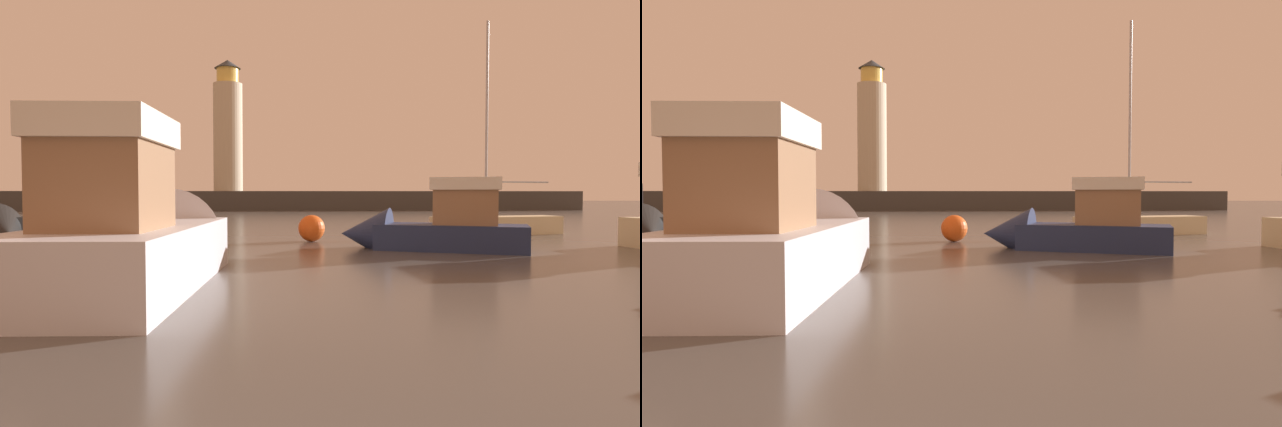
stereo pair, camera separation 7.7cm
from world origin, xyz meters
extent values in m
plane|color=#4C4742|center=(0.00, 30.05, 0.00)|extent=(220.00, 220.00, 0.00)
cube|color=#423F3D|center=(0.00, 60.10, 1.10)|extent=(70.11, 4.84, 2.19)
cylinder|color=beige|center=(-5.69, 60.10, 8.30)|extent=(3.31, 3.31, 12.21)
cylinder|color=#F2CC59|center=(-5.69, 60.10, 15.26)|extent=(2.48, 2.48, 1.71)
cone|color=#33383D|center=(-5.69, 60.10, 16.60)|extent=(2.98, 2.98, 0.98)
cube|color=#1E284C|center=(6.27, 16.37, 0.43)|extent=(5.25, 3.61, 0.86)
cone|color=#1E284C|center=(3.56, 17.46, 0.47)|extent=(2.30, 2.36, 1.85)
cube|color=#8C6647|center=(6.72, 16.19, 1.44)|extent=(2.39, 2.04, 1.15)
cube|color=silver|center=(6.72, 16.19, 2.21)|extent=(2.63, 2.25, 0.40)
cube|color=silver|center=(-2.33, 9.89, 0.62)|extent=(3.06, 7.34, 1.25)
cone|color=silver|center=(-2.16, 14.20, 0.69)|extent=(2.76, 2.60, 2.67)
cube|color=#8C6647|center=(-2.38, 8.75, 2.01)|extent=(1.88, 2.38, 1.52)
cube|color=silver|center=(-2.38, 8.75, 3.03)|extent=(2.07, 2.61, 0.53)
cone|color=black|center=(-8.69, 17.35, 0.58)|extent=(2.70, 2.69, 1.97)
cube|color=beige|center=(10.54, 22.86, 0.42)|extent=(6.39, 2.84, 0.84)
cylinder|color=#B7B7BC|center=(9.93, 22.72, 5.27)|extent=(0.12, 0.12, 8.86)
cylinder|color=#B7B7BC|center=(11.60, 23.12, 2.44)|extent=(3.35, 0.89, 0.09)
sphere|color=#EA5919|center=(1.80, 19.86, 0.53)|extent=(1.05, 1.05, 1.05)
camera|label=1|loc=(0.74, -0.82, 1.88)|focal=29.58mm
camera|label=2|loc=(0.82, -0.82, 1.88)|focal=29.58mm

